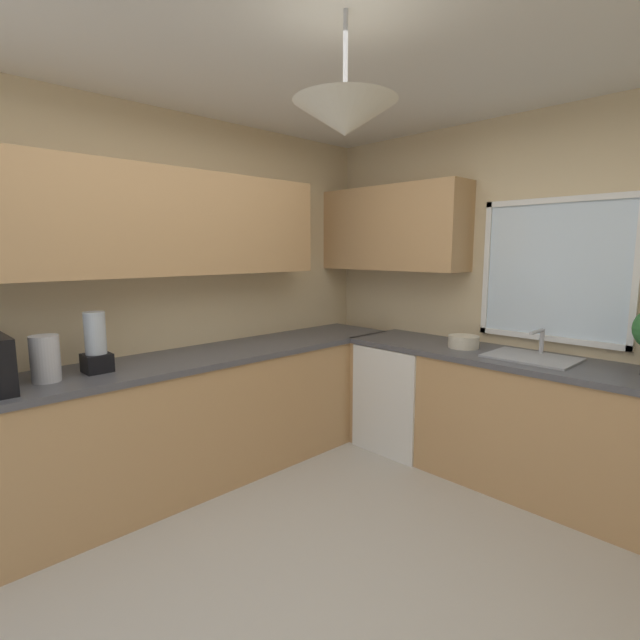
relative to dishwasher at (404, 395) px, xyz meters
name	(u,v)px	position (x,y,z in m)	size (l,w,h in m)	color
ground_plane	(342,588)	(0.81, -1.61, -0.43)	(8.60, 8.60, 0.00)	#B7B2A8
room_shell	(350,227)	(0.45, -1.18, 1.32)	(3.69, 4.03, 2.64)	beige
counter_run_left	(187,421)	(-0.66, -1.61, 0.02)	(0.65, 3.64, 0.90)	tan
counter_run_back	(531,424)	(1.02, 0.03, 0.02)	(2.78, 0.65, 0.90)	tan
dishwasher	(404,395)	(0.00, 0.00, 0.00)	(0.60, 0.60, 0.86)	white
kettle	(45,359)	(-0.64, -2.45, 0.60)	(0.15, 0.15, 0.26)	#B7B7BC
sink_assembly	(532,357)	(1.00, 0.04, 0.49)	(0.55, 0.40, 0.19)	#9EA0A5
bowl	(464,342)	(0.50, 0.03, 0.52)	(0.22, 0.22, 0.09)	beige
blender_appliance	(96,345)	(-0.66, -2.17, 0.64)	(0.15, 0.15, 0.36)	black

